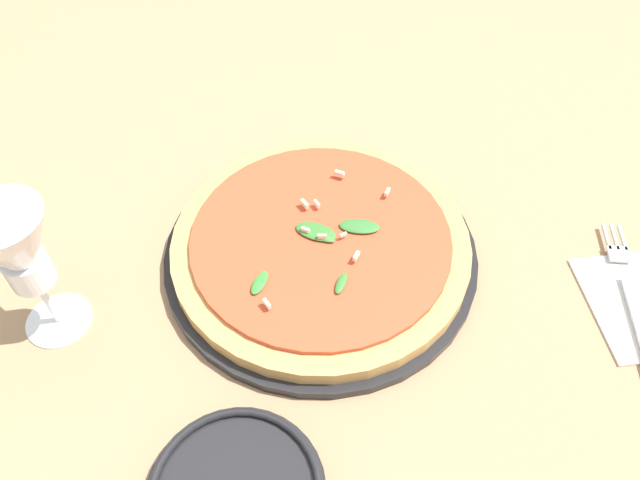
% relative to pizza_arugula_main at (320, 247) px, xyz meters
% --- Properties ---
extents(ground_plane, '(6.00, 6.00, 0.00)m').
position_rel_pizza_arugula_main_xyz_m(ground_plane, '(-0.03, 0.04, -0.02)').
color(ground_plane, '#9E7A56').
extents(pizza_arugula_main, '(0.35, 0.35, 0.05)m').
position_rel_pizza_arugula_main_xyz_m(pizza_arugula_main, '(0.00, 0.00, 0.00)').
color(pizza_arugula_main, black).
rests_on(pizza_arugula_main, ground_plane).
extents(wine_glass, '(0.08, 0.08, 0.17)m').
position_rel_pizza_arugula_main_xyz_m(wine_glass, '(-0.06, 0.28, 0.10)').
color(wine_glass, white).
rests_on(wine_glass, ground_plane).
extents(napkin, '(0.14, 0.09, 0.01)m').
position_rel_pizza_arugula_main_xyz_m(napkin, '(-0.09, -0.33, -0.01)').
color(napkin, silver).
rests_on(napkin, ground_plane).
extents(fork, '(0.20, 0.05, 0.00)m').
position_rel_pizza_arugula_main_xyz_m(fork, '(-0.09, -0.33, -0.01)').
color(fork, silver).
rests_on(fork, ground_plane).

